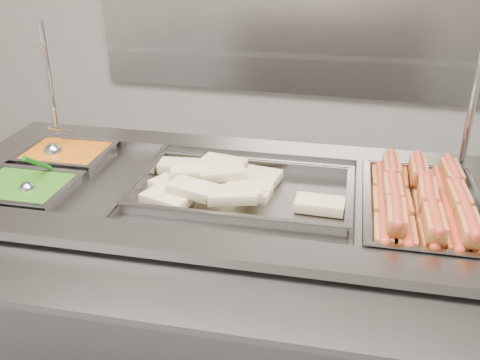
% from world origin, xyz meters
% --- Properties ---
extents(steam_counter, '(1.85, 0.88, 0.87)m').
position_xyz_m(steam_counter, '(-0.13, 0.52, 0.43)').
color(steam_counter, slate).
rests_on(steam_counter, ground).
extents(tray_rail, '(1.75, 0.43, 0.05)m').
position_xyz_m(tray_rail, '(-0.11, 0.03, 0.82)').
color(tray_rail, gray).
rests_on(tray_rail, steam_counter).
extents(sneeze_guard, '(1.61, 0.35, 0.43)m').
position_xyz_m(sneeze_guard, '(-0.14, 0.73, 1.22)').
color(sneeze_guard, silver).
rests_on(sneeze_guard, steam_counter).
extents(pan_hotdogs, '(0.35, 0.55, 0.10)m').
position_xyz_m(pan_hotdogs, '(0.48, 0.55, 0.83)').
color(pan_hotdogs, gray).
rests_on(pan_hotdogs, steam_counter).
extents(pan_wraps, '(0.67, 0.41, 0.07)m').
position_xyz_m(pan_wraps, '(-0.07, 0.53, 0.84)').
color(pan_wraps, gray).
rests_on(pan_wraps, steam_counter).
extents(pan_beans, '(0.30, 0.24, 0.10)m').
position_xyz_m(pan_beans, '(-0.76, 0.64, 0.83)').
color(pan_beans, gray).
rests_on(pan_beans, steam_counter).
extents(pan_peas, '(0.30, 0.24, 0.10)m').
position_xyz_m(pan_peas, '(-0.74, 0.36, 0.83)').
color(pan_peas, gray).
rests_on(pan_peas, steam_counter).
extents(hotdogs_in_buns, '(0.31, 0.51, 0.11)m').
position_xyz_m(hotdogs_in_buns, '(0.47, 0.54, 0.88)').
color(hotdogs_in_buns, '#AB6423').
rests_on(hotdogs_in_buns, pan_hotdogs).
extents(tortilla_wraps, '(0.65, 0.35, 0.07)m').
position_xyz_m(tortilla_wraps, '(-0.13, 0.52, 0.88)').
color(tortilla_wraps, tan).
rests_on(tortilla_wraps, pan_wraps).
extents(ladle, '(0.07, 0.19, 0.14)m').
position_xyz_m(ladle, '(-0.79, 0.62, 0.88)').
color(ladle, silver).
rests_on(ladle, pan_beans).
extents(serving_spoon, '(0.05, 0.17, 0.14)m').
position_xyz_m(serving_spoon, '(-0.72, 0.35, 0.88)').
color(serving_spoon, silver).
rests_on(serving_spoon, pan_peas).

